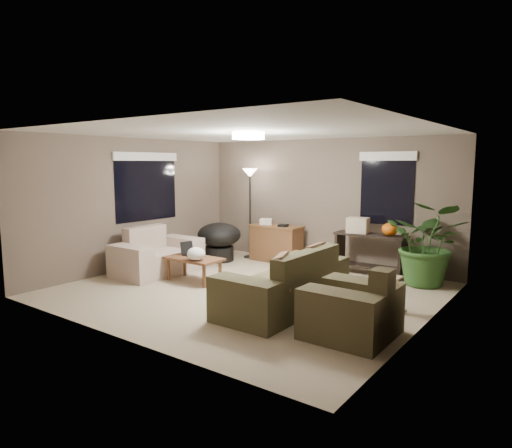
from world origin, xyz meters
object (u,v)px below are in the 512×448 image
Objects in this scene: main_sofa at (287,288)px; console_table at (370,251)px; loveseat at (157,257)px; houseplant at (429,253)px; coffee_table at (194,261)px; papasan_chair at (219,239)px; floor_lamp at (250,183)px; cat_scratching_post at (392,297)px; armchair at (352,311)px; desk at (276,243)px.

main_sofa reaches higher than console_table.
houseplant reaches higher than loveseat.
main_sofa is at bearing -7.92° from coffee_table.
papasan_chair is 4.12m from houseplant.
main_sofa is 1.15× the size of floor_lamp.
coffee_table is at bearing -172.97° from cat_scratching_post.
cat_scratching_post is at bearing -90.09° from houseplant.
coffee_table is at bearing -78.66° from floor_lamp.
armchair is 1.00× the size of coffee_table.
loveseat is 1.60× the size of armchair.
armchair is 0.77× the size of console_table.
floor_lamp is (-2.69, -0.06, 1.16)m from console_table.
main_sofa is at bearing 159.91° from armchair.
cat_scratching_post is at bearing -15.57° from papasan_chair.
houseplant is 1.73m from cat_scratching_post.
coffee_table is at bearing -2.32° from loveseat.
desk is (0.23, 2.20, 0.02)m from coffee_table.
main_sofa and loveseat have the same top height.
console_table is (3.24, 2.21, 0.14)m from loveseat.
loveseat is 4.30m from armchair.
cat_scratching_post is (3.09, -1.79, -0.16)m from desk.
floor_lamp is (-0.44, 2.20, 1.24)m from coffee_table.
console_table is at bearing 108.54° from armchair.
main_sofa reaches higher than coffee_table.
main_sofa is at bearing -6.13° from loveseat.
console_table is 1.39× the size of papasan_chair.
coffee_table is 2.00× the size of cat_scratching_post.
papasan_chair is at bearing 146.98° from main_sofa.
loveseat is 3.20× the size of cat_scratching_post.
console_table is at bearing 45.06° from coffee_table.
console_table is (2.25, 2.25, 0.08)m from coffee_table.
cat_scratching_post reaches higher than coffee_table.
loveseat and armchair have the same top height.
console_table is at bearing 1.21° from floor_lamp.
main_sofa is 1.56× the size of houseplant.
console_table is (0.18, 2.54, 0.14)m from main_sofa.
houseplant is at bearing -8.00° from console_table.
console_table is (-1.00, 2.97, 0.14)m from armchair.
console_table is at bearing 1.45° from desk.
houseplant is (4.08, 0.56, 0.09)m from papasan_chair.
floor_lamp reaches higher than console_table.
loveseat is 1.71× the size of papasan_chair.
loveseat is at bearing -145.62° from console_table.
cat_scratching_post is (1.25, 0.70, -0.08)m from main_sofa.
floor_lamp is at bearing -178.79° from console_table.
loveseat is 4.79m from houseplant.
loveseat is at bearing 173.87° from main_sofa.
houseplant reaches higher than desk.
papasan_chair reaches higher than desk.
armchair is at bearing -38.34° from floor_lamp.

